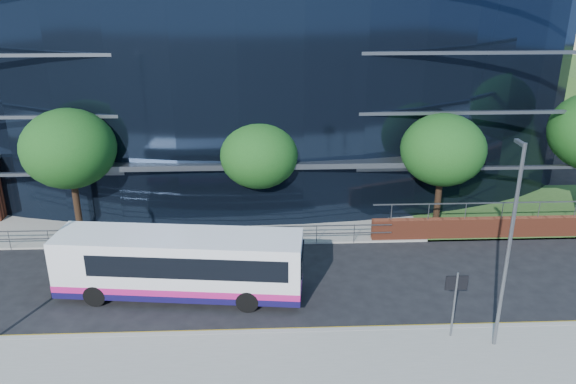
{
  "coord_description": "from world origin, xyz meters",
  "views": [
    {
      "loc": [
        -2.68,
        -19.85,
        13.31
      ],
      "look_at": [
        -1.48,
        8.0,
        2.61
      ],
      "focal_mm": 35.0,
      "sensor_mm": 36.0,
      "label": 1
    }
  ],
  "objects_px": {
    "tree_far_c": "(443,150)",
    "tree_dist_e": "(513,65)",
    "tree_far_a": "(69,149)",
    "streetlight_east": "(509,243)",
    "tree_far_b": "(259,155)",
    "city_bus": "(182,264)",
    "street_sign": "(456,291)"
  },
  "relations": [
    {
      "from": "street_sign",
      "to": "tree_dist_e",
      "type": "height_order",
      "value": "tree_dist_e"
    },
    {
      "from": "street_sign",
      "to": "city_bus",
      "type": "bearing_deg",
      "value": 161.17
    },
    {
      "from": "tree_far_c",
      "to": "city_bus",
      "type": "height_order",
      "value": "tree_far_c"
    },
    {
      "from": "tree_far_a",
      "to": "tree_far_b",
      "type": "distance_m",
      "value": 10.03
    },
    {
      "from": "tree_far_a",
      "to": "streetlight_east",
      "type": "height_order",
      "value": "streetlight_east"
    },
    {
      "from": "street_sign",
      "to": "tree_far_a",
      "type": "bearing_deg",
      "value": 148.83
    },
    {
      "from": "streetlight_east",
      "to": "city_bus",
      "type": "bearing_deg",
      "value": 160.86
    },
    {
      "from": "streetlight_east",
      "to": "tree_dist_e",
      "type": "bearing_deg",
      "value": 66.89
    },
    {
      "from": "tree_far_c",
      "to": "tree_dist_e",
      "type": "bearing_deg",
      "value": 61.26
    },
    {
      "from": "tree_far_b",
      "to": "tree_dist_e",
      "type": "relative_size",
      "value": 0.93
    },
    {
      "from": "tree_far_a",
      "to": "streetlight_east",
      "type": "bearing_deg",
      "value": -30.46
    },
    {
      "from": "tree_far_a",
      "to": "tree_dist_e",
      "type": "xyz_separation_m",
      "value": [
        37.0,
        31.0,
        -0.33
      ]
    },
    {
      "from": "street_sign",
      "to": "tree_dist_e",
      "type": "distance_m",
      "value": 45.99
    },
    {
      "from": "streetlight_east",
      "to": "city_bus",
      "type": "xyz_separation_m",
      "value": [
        -12.39,
        4.3,
        -2.89
      ]
    },
    {
      "from": "tree_far_b",
      "to": "tree_dist_e",
      "type": "distance_m",
      "value": 40.74
    },
    {
      "from": "tree_far_a",
      "to": "streetlight_east",
      "type": "relative_size",
      "value": 0.87
    },
    {
      "from": "tree_dist_e",
      "to": "tree_far_a",
      "type": "bearing_deg",
      "value": -140.04
    },
    {
      "from": "tree_far_a",
      "to": "tree_dist_e",
      "type": "relative_size",
      "value": 1.07
    },
    {
      "from": "tree_dist_e",
      "to": "streetlight_east",
      "type": "xyz_separation_m",
      "value": [
        -18.0,
        -42.17,
        -0.1
      ]
    },
    {
      "from": "street_sign",
      "to": "city_bus",
      "type": "relative_size",
      "value": 0.25
    },
    {
      "from": "tree_far_b",
      "to": "streetlight_east",
      "type": "bearing_deg",
      "value": -52.37
    },
    {
      "from": "tree_far_c",
      "to": "street_sign",
      "type": "bearing_deg",
      "value": -103.29
    },
    {
      "from": "tree_far_a",
      "to": "streetlight_east",
      "type": "distance_m",
      "value": 22.05
    },
    {
      "from": "tree_far_a",
      "to": "tree_far_b",
      "type": "bearing_deg",
      "value": 2.86
    },
    {
      "from": "tree_far_b",
      "to": "city_bus",
      "type": "distance_m",
      "value": 8.54
    },
    {
      "from": "tree_far_b",
      "to": "streetlight_east",
      "type": "xyz_separation_m",
      "value": [
        9.0,
        -11.67,
        0.23
      ]
    },
    {
      "from": "tree_far_a",
      "to": "tree_dist_e",
      "type": "distance_m",
      "value": 48.27
    },
    {
      "from": "tree_far_a",
      "to": "tree_far_b",
      "type": "relative_size",
      "value": 1.15
    },
    {
      "from": "tree_far_b",
      "to": "city_bus",
      "type": "bearing_deg",
      "value": -114.72
    },
    {
      "from": "street_sign",
      "to": "tree_far_c",
      "type": "xyz_separation_m",
      "value": [
        2.5,
        10.59,
        2.39
      ]
    },
    {
      "from": "tree_far_b",
      "to": "streetlight_east",
      "type": "relative_size",
      "value": 0.76
    },
    {
      "from": "tree_far_c",
      "to": "tree_dist_e",
      "type": "xyz_separation_m",
      "value": [
        17.0,
        31.0,
        0.0
      ]
    }
  ]
}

